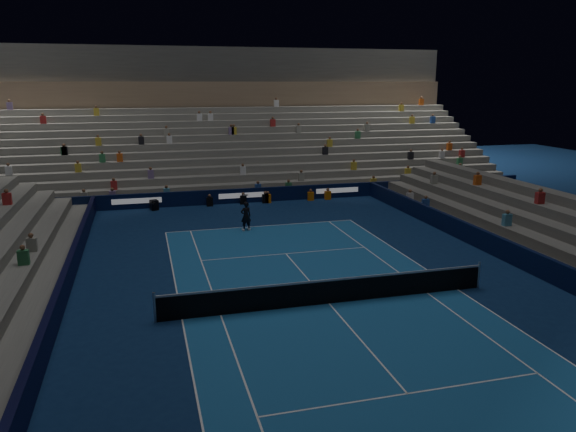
% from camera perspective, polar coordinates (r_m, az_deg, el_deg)
% --- Properties ---
extents(ground, '(90.00, 90.00, 0.00)m').
position_cam_1_polar(ground, '(21.05, 4.28, -9.07)').
color(ground, '#0C224A').
rests_on(ground, ground).
extents(court_surface, '(10.97, 23.77, 0.01)m').
position_cam_1_polar(court_surface, '(21.04, 4.28, -9.06)').
color(court_surface, '#1A5593').
rests_on(court_surface, ground).
extents(sponsor_barrier_far, '(44.00, 0.25, 1.00)m').
position_cam_1_polar(sponsor_barrier_far, '(38.13, -4.87, 2.12)').
color(sponsor_barrier_far, '#081132').
rests_on(sponsor_barrier_far, ground).
extents(sponsor_barrier_east, '(0.25, 37.00, 1.00)m').
position_cam_1_polar(sponsor_barrier_east, '(25.60, 25.36, -5.01)').
color(sponsor_barrier_east, '#081133').
rests_on(sponsor_barrier_east, ground).
extents(sponsor_barrier_west, '(0.25, 37.00, 1.00)m').
position_cam_1_polar(sponsor_barrier_west, '(20.07, -23.28, -9.84)').
color(sponsor_barrier_west, black).
rests_on(sponsor_barrier_west, ground).
extents(grandstand_main, '(44.00, 15.20, 11.20)m').
position_cam_1_polar(grandstand_main, '(46.88, -7.01, 7.80)').
color(grandstand_main, slate).
rests_on(grandstand_main, ground).
extents(tennis_net, '(12.90, 0.10, 1.10)m').
position_cam_1_polar(tennis_net, '(20.86, 4.31, -7.80)').
color(tennis_net, '#B2B2B7').
rests_on(tennis_net, ground).
extents(tennis_player, '(0.67, 0.50, 1.66)m').
position_cam_1_polar(tennis_player, '(30.88, -4.40, -0.01)').
color(tennis_player, black).
rests_on(tennis_player, ground).
extents(broadcast_camera, '(0.61, 1.00, 0.64)m').
position_cam_1_polar(broadcast_camera, '(36.95, -13.74, 1.13)').
color(broadcast_camera, black).
rests_on(broadcast_camera, ground).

